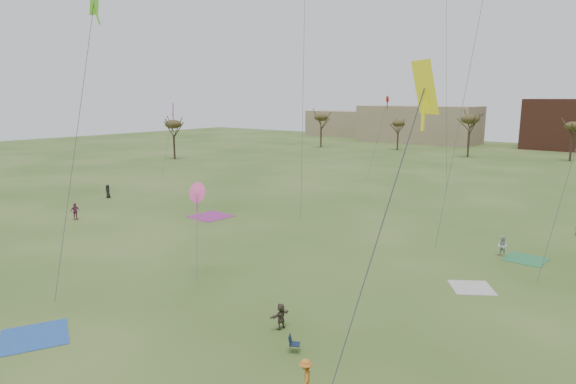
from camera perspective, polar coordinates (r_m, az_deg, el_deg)
The scene contains 15 objects.
ground at distance 29.98m, azimuth -14.82°, elevation -13.87°, with size 260.00×260.00×0.00m, color #2D4E18.
spectator_fore_c at distance 27.47m, azimuth -0.84°, elevation -14.20°, with size 1.35×0.43×1.45m, color brown.
flyer_mid_a at distance 65.42m, azimuth -20.14°, elevation 0.08°, with size 0.82×0.53×1.68m, color black.
flyer_mid_b at distance 22.15m, azimuth 2.04°, elevation -20.64°, with size 1.03×0.59×1.59m, color orange.
spectator_mid_d at distance 55.06m, azimuth -23.44°, elevation -2.07°, with size 1.02×0.42×1.74m, color #8B3A67.
spectator_mid_e at distance 42.60m, azimuth 23.61°, elevation -5.76°, with size 0.80×0.63×1.65m, color silver.
blanket_blue at distance 30.07m, azimuth -27.32°, elevation -14.69°, with size 3.25×3.25×0.03m, color #2758AD.
blanket_cream at distance 35.27m, azimuth 20.52°, elevation -10.36°, with size 2.58×2.58×0.03m, color beige.
blanket_plum at distance 52.69m, azimuth -8.95°, elevation -2.80°, with size 3.81×3.81×0.03m, color #932D7F.
blanket_olive at distance 42.74m, azimuth 25.80°, elevation -7.04°, with size 2.85×2.85×0.03m, color #2D7D47.
camp_chair_center at distance 25.46m, azimuth 0.74°, elevation -17.52°, with size 0.72×0.70×0.87m.
kites_aloft at distance 53.58m, azimuth 11.30°, elevation 20.53°, with size 66.35×55.02×27.78m.
tree_line at distance 98.47m, azimuth 23.77°, elevation 6.92°, with size 117.44×49.32×8.91m.
building_tan at distance 143.09m, azimuth 14.89°, elevation 7.60°, with size 32.00×14.00×10.00m, color #937F60.
building_tan_west at distance 163.41m, azimuth 6.12°, elevation 7.92°, with size 20.00×12.00×8.00m, color #937F60.
Camera 1 is at (22.13, -15.98, 12.39)m, focal length 30.68 mm.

